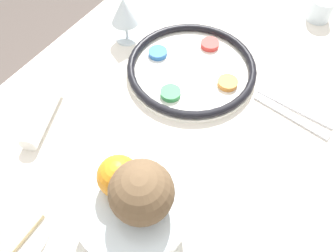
{
  "coord_description": "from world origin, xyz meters",
  "views": [
    {
      "loc": [
        0.4,
        0.24,
        1.35
      ],
      "look_at": [
        0.04,
        0.02,
        0.76
      ],
      "focal_mm": 35.0,
      "sensor_mm": 36.0,
      "label": 1
    }
  ],
  "objects_px": {
    "seder_plate": "(191,68)",
    "wine_glass": "(124,12)",
    "orange_fruit": "(118,176)",
    "coconut": "(141,192)",
    "napkin_roll": "(42,116)",
    "cup_near": "(321,9)",
    "bread_plate": "(2,227)",
    "fruit_stand": "(133,208)"
  },
  "relations": [
    {
      "from": "wine_glass",
      "to": "bread_plate",
      "type": "relative_size",
      "value": 0.69
    },
    {
      "from": "bread_plate",
      "to": "napkin_roll",
      "type": "height_order",
      "value": "napkin_roll"
    },
    {
      "from": "fruit_stand",
      "to": "orange_fruit",
      "type": "distance_m",
      "value": 0.07
    },
    {
      "from": "orange_fruit",
      "to": "cup_near",
      "type": "height_order",
      "value": "orange_fruit"
    },
    {
      "from": "seder_plate",
      "to": "wine_glass",
      "type": "xyz_separation_m",
      "value": [
        -0.02,
        -0.22,
        0.08
      ]
    },
    {
      "from": "orange_fruit",
      "to": "coconut",
      "type": "distance_m",
      "value": 0.06
    },
    {
      "from": "fruit_stand",
      "to": "cup_near",
      "type": "distance_m",
      "value": 0.83
    },
    {
      "from": "wine_glass",
      "to": "coconut",
      "type": "bearing_deg",
      "value": 39.62
    },
    {
      "from": "wine_glass",
      "to": "bread_plate",
      "type": "distance_m",
      "value": 0.6
    },
    {
      "from": "cup_near",
      "to": "napkin_roll",
      "type": "bearing_deg",
      "value": -30.96
    },
    {
      "from": "seder_plate",
      "to": "cup_near",
      "type": "height_order",
      "value": "cup_near"
    },
    {
      "from": "seder_plate",
      "to": "wine_glass",
      "type": "bearing_deg",
      "value": -94.89
    },
    {
      "from": "coconut",
      "to": "cup_near",
      "type": "distance_m",
      "value": 0.82
    },
    {
      "from": "wine_glass",
      "to": "seder_plate",
      "type": "bearing_deg",
      "value": 85.11
    },
    {
      "from": "wine_glass",
      "to": "bread_plate",
      "type": "bearing_deg",
      "value": 11.6
    },
    {
      "from": "seder_plate",
      "to": "cup_near",
      "type": "distance_m",
      "value": 0.46
    },
    {
      "from": "fruit_stand",
      "to": "coconut",
      "type": "bearing_deg",
      "value": 114.0
    },
    {
      "from": "fruit_stand",
      "to": "coconut",
      "type": "xyz_separation_m",
      "value": [
        -0.01,
        0.02,
        0.08
      ]
    },
    {
      "from": "orange_fruit",
      "to": "coconut",
      "type": "xyz_separation_m",
      "value": [
        0.01,
        0.05,
        0.02
      ]
    },
    {
      "from": "orange_fruit",
      "to": "bread_plate",
      "type": "relative_size",
      "value": 0.38
    },
    {
      "from": "seder_plate",
      "to": "bread_plate",
      "type": "height_order",
      "value": "seder_plate"
    },
    {
      "from": "bread_plate",
      "to": "seder_plate",
      "type": "bearing_deg",
      "value": 169.41
    },
    {
      "from": "wine_glass",
      "to": "napkin_roll",
      "type": "bearing_deg",
      "value": 0.75
    },
    {
      "from": "napkin_roll",
      "to": "cup_near",
      "type": "height_order",
      "value": "cup_near"
    },
    {
      "from": "wine_glass",
      "to": "coconut",
      "type": "distance_m",
      "value": 0.56
    },
    {
      "from": "seder_plate",
      "to": "fruit_stand",
      "type": "bearing_deg",
      "value": 14.93
    },
    {
      "from": "seder_plate",
      "to": "wine_glass",
      "type": "relative_size",
      "value": 2.58
    },
    {
      "from": "wine_glass",
      "to": "fruit_stand",
      "type": "height_order",
      "value": "wine_glass"
    },
    {
      "from": "napkin_roll",
      "to": "fruit_stand",
      "type": "bearing_deg",
      "value": 74.95
    },
    {
      "from": "wine_glass",
      "to": "fruit_stand",
      "type": "bearing_deg",
      "value": 37.56
    },
    {
      "from": "wine_glass",
      "to": "cup_near",
      "type": "bearing_deg",
      "value": 130.92
    },
    {
      "from": "napkin_roll",
      "to": "cup_near",
      "type": "distance_m",
      "value": 0.85
    },
    {
      "from": "fruit_stand",
      "to": "cup_near",
      "type": "xyz_separation_m",
      "value": [
        -0.82,
        0.11,
        -0.05
      ]
    },
    {
      "from": "coconut",
      "to": "wine_glass",
      "type": "bearing_deg",
      "value": -140.38
    },
    {
      "from": "orange_fruit",
      "to": "seder_plate",
      "type": "bearing_deg",
      "value": -169.24
    },
    {
      "from": "seder_plate",
      "to": "coconut",
      "type": "relative_size",
      "value": 3.22
    },
    {
      "from": "seder_plate",
      "to": "orange_fruit",
      "type": "height_order",
      "value": "orange_fruit"
    },
    {
      "from": "fruit_stand",
      "to": "coconut",
      "type": "distance_m",
      "value": 0.08
    },
    {
      "from": "seder_plate",
      "to": "cup_near",
      "type": "xyz_separation_m",
      "value": [
        -0.4,
        0.22,
        0.02
      ]
    },
    {
      "from": "wine_glass",
      "to": "orange_fruit",
      "type": "relative_size",
      "value": 1.81
    },
    {
      "from": "orange_fruit",
      "to": "cup_near",
      "type": "xyz_separation_m",
      "value": [
        -0.8,
        0.14,
        -0.11
      ]
    },
    {
      "from": "seder_plate",
      "to": "coconut",
      "type": "xyz_separation_m",
      "value": [
        0.41,
        0.13,
        0.14
      ]
    }
  ]
}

